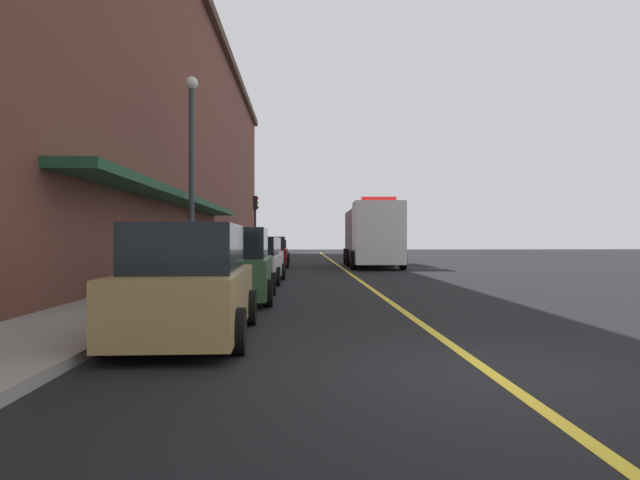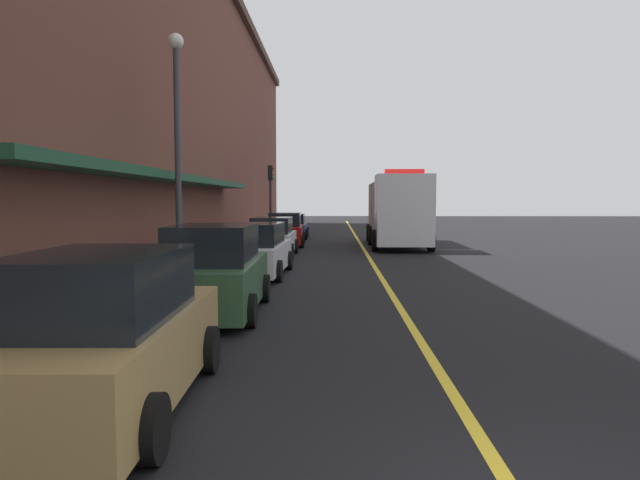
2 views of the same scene
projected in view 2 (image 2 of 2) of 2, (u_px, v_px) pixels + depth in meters
The scene contains 17 objects.
ground_plane at pixel (362, 247), 28.82m from camera, with size 112.00×112.00×0.00m, color black.
sidewalk_left at pixel (240, 245), 28.96m from camera, with size 2.40×70.00×0.15m, color gray.
lane_center_stripe at pixel (362, 247), 28.82m from camera, with size 0.16×70.00×0.01m, color gold.
brick_building_left at pixel (89, 97), 27.62m from camera, with size 12.85×64.00×14.62m.
parked_car_0 at pixel (106, 337), 6.38m from camera, with size 2.04×4.43×1.80m.
parked_car_1 at pixel (215, 273), 11.84m from camera, with size 2.04×4.40×1.85m.
parked_car_2 at pixel (255, 251), 17.91m from camera, with size 2.14×4.87×1.64m.
parked_car_3 at pixel (272, 238), 23.97m from camera, with size 1.97×4.16×1.64m.
parked_car_4 at pixel (285, 230), 29.51m from camera, with size 2.06×4.27×1.72m.
parked_car_5 at pixel (292, 227), 35.07m from camera, with size 2.00×4.60×1.53m.
box_truck at pixel (397, 211), 29.34m from camera, with size 2.98×9.00×3.74m.
parking_meter_0 at pixel (199, 245), 16.60m from camera, with size 0.14×0.18×1.33m.
parking_meter_1 at pixel (252, 227), 27.33m from camera, with size 0.14×0.18×1.33m.
parking_meter_2 at pixel (192, 247), 15.78m from camera, with size 0.14×0.18×1.33m.
parking_meter_3 at pixel (93, 280), 9.29m from camera, with size 0.14×0.18×1.33m.
street_lamp_left at pixel (177, 129), 16.47m from camera, with size 0.44×0.44×6.94m.
traffic_light_near at pixel (271, 187), 34.89m from camera, with size 0.38×0.36×4.30m.
Camera 2 is at (-1.46, -3.77, 2.36)m, focal length 32.24 mm.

